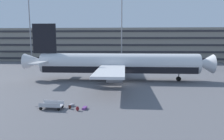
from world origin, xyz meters
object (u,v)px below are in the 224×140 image
Objects in this scene: airliner at (117,64)px; baggage_cart at (52,105)px; backpack_navy at (70,107)px; suitcase_purple at (71,105)px; backpack_upright at (77,109)px; suitcase_teal at (85,108)px.

airliner is 18.93m from baggage_cart.
baggage_cart is at bearing -176.44° from backpack_navy.
suitcase_purple is at bearing 27.12° from baggage_cart.
airliner reaches higher than suitcase_purple.
backpack_upright is (-3.65, -17.98, -2.95)m from airliner.
baggage_cart reaches higher than suitcase_purple.
baggage_cart is at bearing -178.36° from suitcase_teal.
baggage_cart is at bearing -152.88° from suitcase_purple.
suitcase_teal is 0.93m from backpack_upright.
airliner reaches higher than suitcase_teal.
baggage_cart is at bearing 170.50° from backpack_upright.
backpack_upright is at bearing -9.50° from baggage_cart.
backpack_navy is at bearing 147.83° from backpack_upright.
backpack_navy is (0.06, -0.90, 0.08)m from suitcase_purple.
backpack_upright is (1.10, -1.55, 0.11)m from suitcase_purple.
backpack_upright reaches higher than suitcase_teal.
airliner is at bearing 73.88° from suitcase_purple.
airliner reaches higher than backpack_upright.
backpack_upright is 0.16× the size of baggage_cart.
suitcase_purple is at bearing 152.47° from suitcase_teal.
airliner is 47.01× the size of suitcase_purple.
airliner is 18.58m from backpack_upright.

